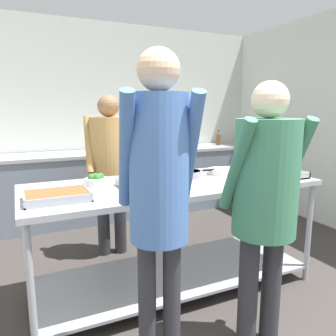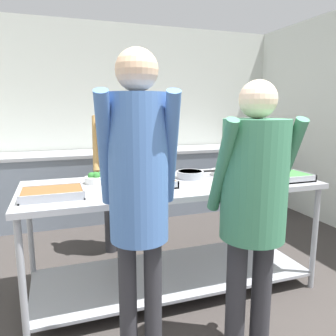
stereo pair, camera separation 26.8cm
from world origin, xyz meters
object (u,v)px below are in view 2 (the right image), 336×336
object	(u,v)px
serving_tray_roast	(146,183)
guest_serving_right	(254,194)
serving_tray_vegetables	(52,193)
guest_serving_left	(139,182)
sauce_pan	(190,174)
serving_tray_greens	(282,177)
water_bottle	(235,139)
broccoli_bowl	(96,179)
cook_behind_counter	(117,158)
plate_stack	(224,172)

from	to	relation	value
serving_tray_roast	guest_serving_right	world-z (taller)	guest_serving_right
serving_tray_vegetables	guest_serving_left	distance (m)	0.82
sauce_pan	serving_tray_greens	size ratio (longest dim) A/B	0.88
water_bottle	broccoli_bowl	bearing A→B (deg)	-141.83
broccoli_bowl	water_bottle	bearing A→B (deg)	38.17
broccoli_bowl	guest_serving_left	xyz separation A→B (m)	(0.10, -0.99, 0.18)
serving_tray_roast	cook_behind_counter	size ratio (longest dim) A/B	0.26
broccoli_bowl	serving_tray_vegetables	bearing A→B (deg)	-135.59
plate_stack	guest_serving_left	distance (m)	1.40
guest_serving_right	water_bottle	world-z (taller)	guest_serving_right
sauce_pan	guest_serving_left	distance (m)	1.16
plate_stack	water_bottle	distance (m)	2.25
guest_serving_left	water_bottle	xyz separation A→B (m)	(2.24, 2.83, -0.10)
sauce_pan	guest_serving_right	distance (m)	0.96
sauce_pan	guest_serving_left	xyz separation A→B (m)	(-0.68, -0.92, 0.18)
serving_tray_roast	plate_stack	size ratio (longest dim) A/B	1.87
guest_serving_left	sauce_pan	bearing A→B (deg)	53.65
serving_tray_vegetables	guest_serving_right	distance (m)	1.30
plate_stack	cook_behind_counter	world-z (taller)	cook_behind_counter
guest_serving_right	serving_tray_greens	bearing A→B (deg)	42.33
serving_tray_vegetables	cook_behind_counter	size ratio (longest dim) A/B	0.25
broccoli_bowl	water_bottle	size ratio (longest dim) A/B	0.78
broccoli_bowl	plate_stack	world-z (taller)	broccoli_bowl
sauce_pan	guest_serving_right	xyz separation A→B (m)	(-0.01, -0.95, 0.07)
broccoli_bowl	guest_serving_left	bearing A→B (deg)	-84.34
guest_serving_right	guest_serving_left	bearing A→B (deg)	177.31
plate_stack	water_bottle	xyz separation A→B (m)	(1.23, 1.88, 0.10)
serving_tray_vegetables	serving_tray_greens	size ratio (longest dim) A/B	0.96
serving_tray_greens	cook_behind_counter	world-z (taller)	cook_behind_counter
serving_tray_greens	water_bottle	bearing A→B (deg)	68.60
sauce_pan	plate_stack	world-z (taller)	sauce_pan
serving_tray_vegetables	serving_tray_greens	world-z (taller)	same
serving_tray_greens	guest_serving_left	world-z (taller)	guest_serving_left
serving_tray_vegetables	plate_stack	distance (m)	1.46
serving_tray_roast	water_bottle	world-z (taller)	water_bottle
cook_behind_counter	water_bottle	bearing A→B (deg)	29.56
water_bottle	serving_tray_roast	bearing A→B (deg)	-134.06
broccoli_bowl	serving_tray_greens	world-z (taller)	broccoli_bowl
serving_tray_vegetables	cook_behind_counter	world-z (taller)	cook_behind_counter
cook_behind_counter	guest_serving_left	bearing A→B (deg)	-96.50
guest_serving_right	cook_behind_counter	xyz separation A→B (m)	(-0.48, 1.70, -0.02)
guest_serving_right	water_bottle	bearing A→B (deg)	61.18
serving_tray_greens	guest_serving_right	bearing A→B (deg)	-137.67
plate_stack	water_bottle	size ratio (longest dim) A/B	0.96
serving_tray_vegetables	sauce_pan	size ratio (longest dim) A/B	1.10
water_bottle	cook_behind_counter	bearing A→B (deg)	-150.44
sauce_pan	serving_tray_greens	world-z (taller)	sauce_pan
plate_stack	guest_serving_right	distance (m)	1.04
serving_tray_roast	guest_serving_right	size ratio (longest dim) A/B	0.26
sauce_pan	serving_tray_greens	xyz separation A→B (m)	(0.69, -0.31, -0.01)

